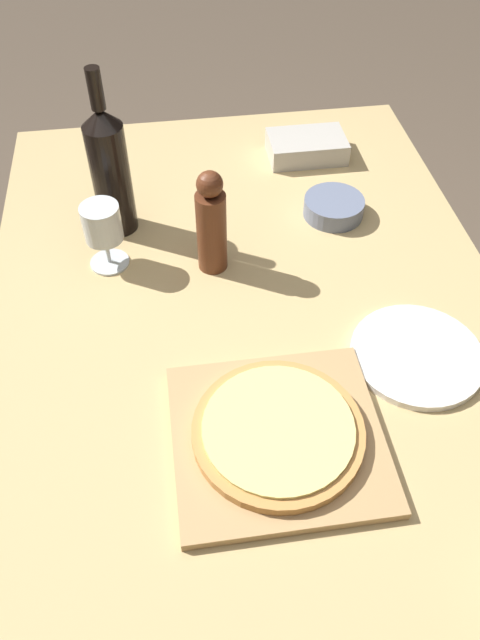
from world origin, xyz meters
TOP-DOWN VIEW (x-y plane):
  - ground_plane at (0.00, 0.00)m, footprint 12.00×12.00m
  - dining_table at (0.00, 0.00)m, footprint 1.00×1.62m
  - cutting_board at (-0.00, -0.20)m, footprint 0.33×0.32m
  - pizza at (-0.00, -0.20)m, footprint 0.27×0.27m
  - wine_bottle at (-0.24, 0.38)m, footprint 0.08×0.08m
  - pepper_mill at (-0.05, 0.23)m, footprint 0.06×0.06m
  - wine_glass at (-0.26, 0.27)m, footprint 0.08×0.08m
  - small_bowl at (0.23, 0.36)m, footprint 0.13×0.13m
  - dinner_plate at (0.28, -0.06)m, footprint 0.24×0.24m
  - food_container at (0.22, 0.59)m, footprint 0.19×0.12m

SIDE VIEW (x-z plane):
  - ground_plane at x=0.00m, z-range 0.00..0.00m
  - dining_table at x=0.00m, z-range 0.30..1.08m
  - dinner_plate at x=0.28m, z-range 0.78..0.79m
  - cutting_board at x=0.00m, z-range 0.78..0.79m
  - small_bowl at x=0.23m, z-range 0.78..0.82m
  - food_container at x=0.22m, z-range 0.78..0.83m
  - pizza at x=0.00m, z-range 0.79..0.82m
  - wine_glass at x=-0.26m, z-range 0.80..0.94m
  - pepper_mill at x=-0.05m, z-range 0.77..0.99m
  - wine_bottle at x=-0.24m, z-range 0.74..1.10m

